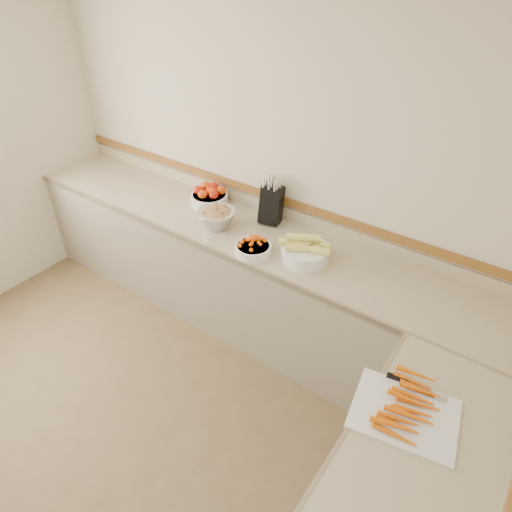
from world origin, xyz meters
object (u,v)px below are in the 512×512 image
Objects in this scene: knife_block at (271,203)px; corn_bowl at (305,251)px; cutting_board at (406,409)px; rhubarb_bowl at (217,217)px; tomato_bowl at (210,196)px; cherry_tomato_bowl at (253,247)px.

knife_block reaches higher than corn_bowl.
cutting_board is (1.44, -1.04, -0.13)m from knife_block.
rhubarb_bowl is (-0.73, -0.02, 0.01)m from corn_bowl.
cutting_board is at bearing -23.23° from rhubarb_bowl.
tomato_bowl is 1.04m from corn_bowl.
cherry_tomato_bowl is 0.71× the size of corn_bowl.
tomato_bowl reaches higher than cutting_board.
rhubarb_bowl is at bearing -178.39° from corn_bowl.
tomato_bowl is 0.37m from rhubarb_bowl.
rhubarb_bowl is (-0.28, -0.30, -0.07)m from knife_block.
knife_block is at bearing 144.26° from cutting_board.
rhubarb_bowl is at bearing 156.77° from cutting_board.
corn_bowl is (1.01, -0.22, 0.00)m from tomato_bowl.
corn_bowl is at bearing 1.61° from rhubarb_bowl.
corn_bowl is 1.25× the size of rhubarb_bowl.
tomato_bowl is 2.22m from cutting_board.
knife_block is 0.56m from tomato_bowl.
cutting_board is at bearing -37.63° from corn_bowl.
corn_bowl reaches higher than rhubarb_bowl.
corn_bowl reaches higher than cherry_tomato_bowl.
corn_bowl is 1.24m from cutting_board.
knife_block is 0.71× the size of cutting_board.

